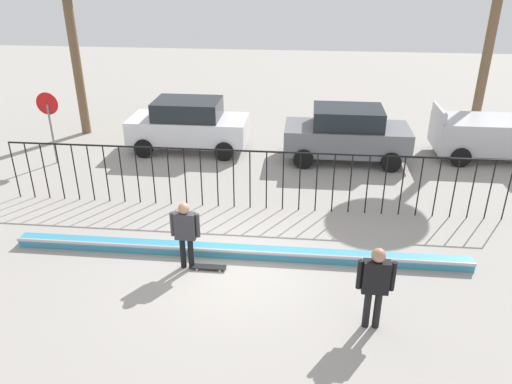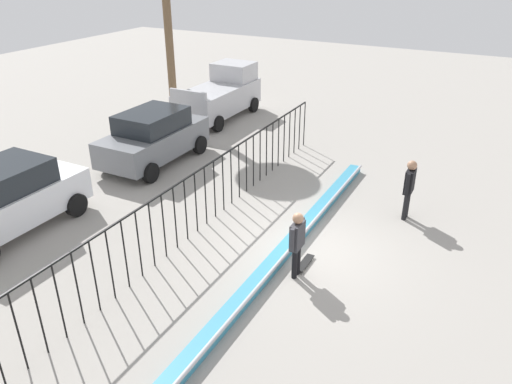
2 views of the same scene
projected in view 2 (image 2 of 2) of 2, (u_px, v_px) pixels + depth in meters
ground_plane at (308, 251)px, 12.67m from camera, size 60.00×60.00×0.00m
bowl_coping_ledge at (291, 243)px, 12.81m from camera, size 11.00×0.40×0.27m
perimeter_fence at (205, 189)px, 13.47m from camera, size 14.04×0.04×1.76m
skateboarder at (297, 239)px, 11.29m from camera, size 0.68×0.25×1.68m
skateboard at (305, 263)px, 12.10m from camera, size 0.80×0.20×0.07m
camera_operator at (409, 184)px, 13.78m from camera, size 0.72×0.27×1.78m
parked_car_white at (5, 199)px, 13.19m from camera, size 4.30×2.12×1.90m
parked_car_gray at (154, 137)px, 17.55m from camera, size 4.30×2.12×1.90m
pickup_truck at (221, 94)px, 22.38m from camera, size 4.70×2.12×2.24m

